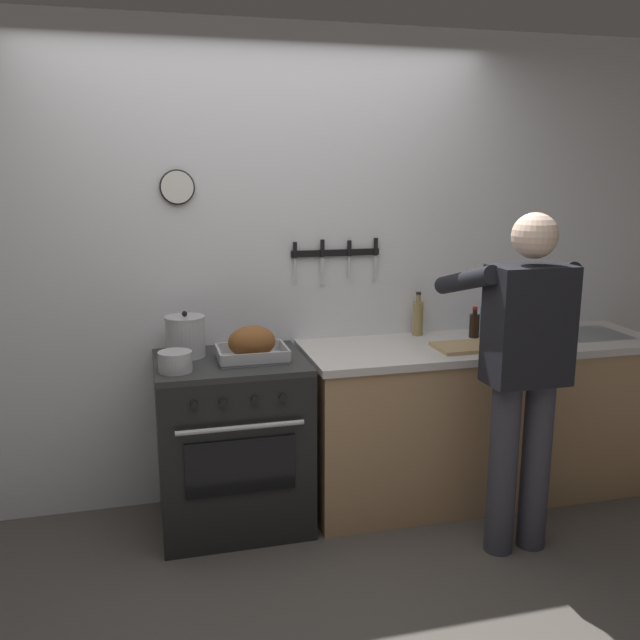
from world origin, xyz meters
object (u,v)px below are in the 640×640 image
saucepan (175,362)px  stove (232,442)px  roasting_pan (252,345)px  bottle_soy_sauce (474,325)px  stock_pot (185,336)px  bottle_vinegar (418,317)px  person_cook (524,363)px  cutting_board (468,347)px  bottle_hot_sauce (513,320)px  bottle_dish_soap (486,321)px

saucepan → stove: bearing=27.8°
roasting_pan → bottle_soy_sauce: bottle_soy_sauce is taller
stock_pot → bottle_vinegar: bottle_vinegar is taller
person_cook → saucepan: size_ratio=10.25×
person_cook → roasting_pan: 1.33m
person_cook → saucepan: bearing=81.5°
cutting_board → bottle_vinegar: bearing=113.0°
cutting_board → bottle_vinegar: 0.40m
stove → saucepan: saucepan is taller
stock_pot → bottle_hot_sauce: (1.91, 0.05, -0.03)m
bottle_soy_sauce → bottle_dish_soap: bearing=0.6°
person_cook → saucepan: (-1.60, 0.45, -0.00)m
cutting_board → bottle_hot_sauce: size_ratio=2.03×
stove → bottle_soy_sauce: 1.52m
person_cook → bottle_vinegar: (-0.19, 0.84, 0.05)m
stock_pot → bottle_hot_sauce: bearing=1.4°
person_cook → stock_pot: bearing=72.1°
stove → person_cook: (1.32, -0.59, 0.50)m
roasting_pan → bottle_vinegar: (1.02, 0.28, 0.03)m
stock_pot → bottle_dish_soap: bearing=-0.2°
roasting_pan → bottle_soy_sauce: bearing=6.5°
person_cook → bottle_soy_sauce: 0.71m
roasting_pan → bottle_dish_soap: (1.39, 0.15, 0.01)m
cutting_board → person_cook: bearing=-84.9°
stove → person_cook: bearing=-24.3°
person_cook → bottle_hot_sauce: person_cook is taller
person_cook → roasting_pan: size_ratio=4.72×
bottle_hot_sauce → saucepan: bearing=-171.0°
person_cook → bottle_soy_sauce: bearing=-1.0°
stock_pot → bottle_dish_soap: stock_pot is taller
stock_pot → bottle_dish_soap: 1.71m
roasting_pan → stove: bearing=160.5°
roasting_pan → bottle_vinegar: bottle_vinegar is taller
bottle_vinegar → stock_pot: bearing=-174.7°
stove → bottle_dish_soap: bottle_dish_soap is taller
cutting_board → bottle_hot_sauce: bottle_hot_sauce is taller
roasting_pan → cutting_board: 1.17m
bottle_vinegar → bottle_hot_sauce: bearing=-7.8°
cutting_board → bottle_vinegar: bottle_vinegar is taller
bottle_soy_sauce → cutting_board: bearing=-123.2°
bottle_vinegar → saucepan: bearing=-164.4°
bottle_hot_sauce → bottle_dish_soap: size_ratio=0.79×
bottle_vinegar → cutting_board: bearing=-67.0°
stove → bottle_soy_sauce: bottle_soy_sauce is taller
roasting_pan → saucepan: (-0.39, -0.11, -0.03)m
stove → person_cook: 1.53m
bottle_hot_sauce → cutting_board: bearing=-147.0°
bottle_hot_sauce → stove: bearing=-174.5°
cutting_board → bottle_dish_soap: bottle_dish_soap is taller
stove → stock_pot: 0.61m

